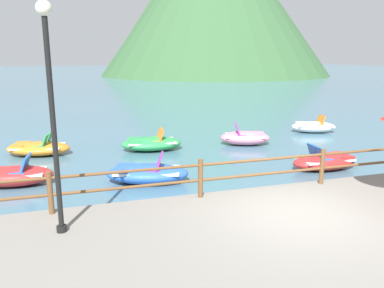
{
  "coord_description": "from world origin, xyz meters",
  "views": [
    {
      "loc": [
        -4.49,
        -6.82,
        3.76
      ],
      "look_at": [
        -0.85,
        5.0,
        0.9
      ],
      "focal_mm": 36.07,
      "sensor_mm": 36.0,
      "label": 1
    }
  ],
  "objects_px": {
    "pedal_boat_4": "(313,127)",
    "pedal_boat_5": "(245,137)",
    "pedal_boat_3": "(151,143)",
    "pedal_boat_7": "(38,148)",
    "pedal_boat_0": "(147,173)",
    "lamp_post": "(51,100)",
    "pedal_boat_2": "(14,175)",
    "pedal_boat_1": "(325,161)"
  },
  "relations": [
    {
      "from": "pedal_boat_3",
      "to": "pedal_boat_7",
      "type": "xyz_separation_m",
      "value": [
        -4.32,
        0.52,
        -0.02
      ]
    },
    {
      "from": "pedal_boat_4",
      "to": "pedal_boat_5",
      "type": "xyz_separation_m",
      "value": [
        -4.4,
        -1.49,
        0.02
      ]
    },
    {
      "from": "pedal_boat_4",
      "to": "lamp_post",
      "type": "bearing_deg",
      "value": -142.85
    },
    {
      "from": "pedal_boat_4",
      "to": "pedal_boat_7",
      "type": "relative_size",
      "value": 0.93
    },
    {
      "from": "pedal_boat_1",
      "to": "pedal_boat_2",
      "type": "bearing_deg",
      "value": 172.52
    },
    {
      "from": "pedal_boat_1",
      "to": "pedal_boat_0",
      "type": "bearing_deg",
      "value": 176.21
    },
    {
      "from": "pedal_boat_1",
      "to": "pedal_boat_4",
      "type": "bearing_deg",
      "value": 59.1
    },
    {
      "from": "lamp_post",
      "to": "pedal_boat_4",
      "type": "bearing_deg",
      "value": 37.15
    },
    {
      "from": "pedal_boat_0",
      "to": "pedal_boat_4",
      "type": "height_order",
      "value": "pedal_boat_0"
    },
    {
      "from": "pedal_boat_5",
      "to": "pedal_boat_1",
      "type": "bearing_deg",
      "value": -76.21
    },
    {
      "from": "lamp_post",
      "to": "pedal_boat_7",
      "type": "distance_m",
      "value": 8.63
    },
    {
      "from": "pedal_boat_4",
      "to": "pedal_boat_1",
      "type": "bearing_deg",
      "value": -120.9
    },
    {
      "from": "pedal_boat_2",
      "to": "pedal_boat_5",
      "type": "height_order",
      "value": "pedal_boat_5"
    },
    {
      "from": "pedal_boat_2",
      "to": "pedal_boat_3",
      "type": "relative_size",
      "value": 0.92
    },
    {
      "from": "pedal_boat_0",
      "to": "pedal_boat_7",
      "type": "bearing_deg",
      "value": 127.15
    },
    {
      "from": "pedal_boat_1",
      "to": "pedal_boat_3",
      "type": "relative_size",
      "value": 0.91
    },
    {
      "from": "pedal_boat_0",
      "to": "pedal_boat_5",
      "type": "height_order",
      "value": "pedal_boat_5"
    },
    {
      "from": "pedal_boat_2",
      "to": "pedal_boat_5",
      "type": "distance_m",
      "value": 9.22
    },
    {
      "from": "pedal_boat_3",
      "to": "pedal_boat_4",
      "type": "height_order",
      "value": "same"
    },
    {
      "from": "lamp_post",
      "to": "pedal_boat_2",
      "type": "relative_size",
      "value": 1.83
    },
    {
      "from": "pedal_boat_0",
      "to": "pedal_boat_2",
      "type": "bearing_deg",
      "value": 166.85
    },
    {
      "from": "pedal_boat_0",
      "to": "pedal_boat_2",
      "type": "xyz_separation_m",
      "value": [
        -3.8,
        0.89,
        0.01
      ]
    },
    {
      "from": "pedal_boat_0",
      "to": "pedal_boat_4",
      "type": "bearing_deg",
      "value": 29.25
    },
    {
      "from": "pedal_boat_4",
      "to": "pedal_boat_2",
      "type": "bearing_deg",
      "value": -161.68
    },
    {
      "from": "pedal_boat_2",
      "to": "pedal_boat_7",
      "type": "bearing_deg",
      "value": 83.71
    },
    {
      "from": "pedal_boat_4",
      "to": "pedal_boat_3",
      "type": "bearing_deg",
      "value": -171.42
    },
    {
      "from": "pedal_boat_1",
      "to": "pedal_boat_2",
      "type": "distance_m",
      "value": 9.87
    },
    {
      "from": "pedal_boat_3",
      "to": "pedal_boat_4",
      "type": "distance_m",
      "value": 8.54
    },
    {
      "from": "lamp_post",
      "to": "pedal_boat_3",
      "type": "relative_size",
      "value": 1.68
    },
    {
      "from": "pedal_boat_2",
      "to": "pedal_boat_4",
      "type": "relative_size",
      "value": 0.96
    },
    {
      "from": "lamp_post",
      "to": "pedal_boat_2",
      "type": "xyz_separation_m",
      "value": [
        -1.44,
        4.52,
        -2.67
      ]
    },
    {
      "from": "pedal_boat_3",
      "to": "pedal_boat_4",
      "type": "bearing_deg",
      "value": 8.58
    },
    {
      "from": "pedal_boat_0",
      "to": "pedal_boat_2",
      "type": "relative_size",
      "value": 1.17
    },
    {
      "from": "pedal_boat_1",
      "to": "pedal_boat_2",
      "type": "height_order",
      "value": "pedal_boat_2"
    },
    {
      "from": "lamp_post",
      "to": "pedal_boat_7",
      "type": "bearing_deg",
      "value": 97.33
    },
    {
      "from": "pedal_boat_2",
      "to": "pedal_boat_1",
      "type": "bearing_deg",
      "value": -7.48
    },
    {
      "from": "pedal_boat_4",
      "to": "pedal_boat_5",
      "type": "distance_m",
      "value": 4.64
    },
    {
      "from": "lamp_post",
      "to": "pedal_boat_7",
      "type": "relative_size",
      "value": 1.64
    },
    {
      "from": "pedal_boat_3",
      "to": "lamp_post",
      "type": "bearing_deg",
      "value": -113.3
    },
    {
      "from": "pedal_boat_4",
      "to": "pedal_boat_7",
      "type": "height_order",
      "value": "pedal_boat_4"
    },
    {
      "from": "lamp_post",
      "to": "pedal_boat_0",
      "type": "xyz_separation_m",
      "value": [
        2.36,
        3.64,
        -2.68
      ]
    },
    {
      "from": "pedal_boat_3",
      "to": "pedal_boat_4",
      "type": "relative_size",
      "value": 1.05
    }
  ]
}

